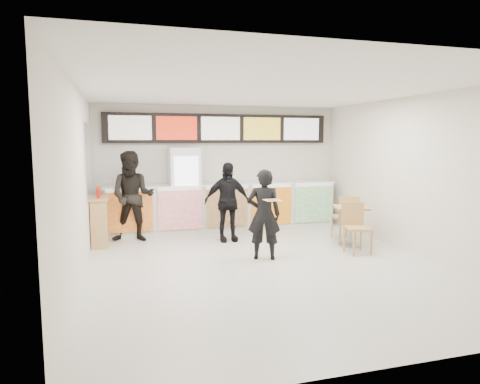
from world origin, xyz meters
name	(u,v)px	position (x,y,z in m)	size (l,w,h in m)	color
floor	(266,266)	(0.00, 0.00, 0.00)	(7.00, 7.00, 0.00)	beige
ceiling	(267,89)	(0.00, 0.00, 3.00)	(7.00, 7.00, 0.00)	white
wall_back	(219,167)	(0.00, 3.50, 1.50)	(6.00, 6.00, 0.00)	silver
wall_left	(79,185)	(-3.00, 0.00, 1.50)	(7.00, 7.00, 0.00)	silver
wall_right	(417,176)	(3.00, 0.00, 1.50)	(7.00, 7.00, 0.00)	silver
service_counter	(224,207)	(0.00, 3.09, 0.57)	(5.56, 0.77, 1.14)	silver
menu_board	(220,129)	(0.00, 3.41, 2.45)	(5.50, 0.14, 0.70)	black
drinks_fridge	(185,190)	(-0.93, 3.11, 1.00)	(0.70, 0.67, 2.00)	white
mirror_panel	(89,161)	(-2.99, 2.45, 1.75)	(0.01, 2.00, 1.50)	#B2B7BF
customer_main	(264,214)	(0.10, 0.43, 0.83)	(0.60, 0.40, 1.65)	black
customer_left	(133,196)	(-2.14, 2.55, 0.97)	(0.94, 0.74, 1.94)	black
customer_mid	(227,202)	(-0.19, 1.99, 0.85)	(1.00, 0.42, 1.70)	black
pizza_slice	(273,200)	(0.10, -0.02, 1.16)	(0.36, 0.36, 0.02)	beige
cafe_table	(350,219)	(2.14, 0.88, 0.57)	(0.92, 1.72, 0.97)	tan
condiment_ledge	(100,220)	(-2.82, 2.37, 0.51)	(0.36, 0.90, 1.20)	tan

